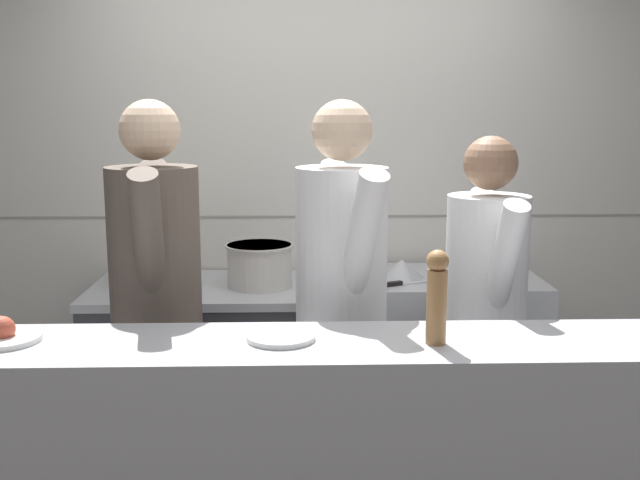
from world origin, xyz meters
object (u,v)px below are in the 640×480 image
pepper_mill (437,295)px  plated_dish_appetiser (281,337)px  sauce_pot (260,264)px  chef_line (485,313)px  chefs_knife (407,283)px  plated_dish_main (2,335)px  mixing_bowl_steel (402,268)px  oven_range (207,369)px  stock_pot (156,263)px  chef_head_cook (156,299)px  chef_sous (341,300)px

pepper_mill → plated_dish_appetiser: bearing=173.7°
sauce_pot → chef_line: size_ratio=0.21×
chefs_knife → plated_dish_main: (-1.47, -1.09, 0.10)m
mixing_bowl_steel → chef_line: 0.70m
sauce_pot → chef_line: chef_line is taller
sauce_pot → oven_range: bearing=175.5°
stock_pot → chefs_knife: size_ratio=1.06×
chef_head_cook → chef_line: 1.33m
chefs_knife → oven_range: bearing=170.3°
oven_range → stock_pot: size_ratio=3.21×
plated_dish_appetiser → sauce_pot: bearing=96.0°
stock_pot → pepper_mill: size_ratio=1.14×
sauce_pot → chef_head_cook: size_ratio=0.19×
sauce_pot → plated_dish_main: sauce_pot is taller
plated_dish_main → chef_head_cook: chef_head_cook is taller
chef_sous → chef_line: 0.60m
chef_sous → oven_range: bearing=113.7°
plated_dish_appetiser → pepper_mill: size_ratio=0.73×
sauce_pot → plated_dish_appetiser: size_ratio=1.49×
plated_dish_main → pepper_mill: size_ratio=0.81×
chef_head_cook → chef_line: chef_head_cook is taller
plated_dish_appetiser → pepper_mill: bearing=-6.3°
chef_line → mixing_bowl_steel: bearing=106.8°
oven_range → chefs_knife: 1.10m
stock_pot → chef_line: size_ratio=0.21×
mixing_bowl_steel → plated_dish_appetiser: bearing=-114.5°
sauce_pot → pepper_mill: size_ratio=1.09×
oven_range → chefs_knife: size_ratio=3.39×
sauce_pot → plated_dish_main: bearing=-121.9°
mixing_bowl_steel → pepper_mill: bearing=-93.2°
chef_sous → chef_line: (0.59, 0.08, -0.08)m
chef_line → oven_range: bearing=146.9°
chef_head_cook → chef_line: bearing=-4.6°
mixing_bowl_steel → plated_dish_appetiser: plated_dish_appetiser is taller
plated_dish_main → pepper_mill: pepper_mill is taller
chefs_knife → sauce_pot: bearing=168.3°
pepper_mill → mixing_bowl_steel: bearing=86.8°
plated_dish_appetiser → chef_head_cook: size_ratio=0.13×
chef_line → pepper_mill: bearing=-120.7°
mixing_bowl_steel → plated_dish_appetiser: (-0.57, -1.24, 0.05)m
plated_dish_main → stock_pot: bearing=78.7°
sauce_pot → chef_line: 1.15m
chefs_knife → plated_dish_appetiser: (-0.57, -1.10, 0.08)m
plated_dish_main → chef_line: 1.81m
chef_head_cook → chefs_knife: bearing=20.7°
sauce_pot → pepper_mill: bearing=-64.3°
plated_dish_appetiser → chefs_knife: bearing=62.4°
mixing_bowl_steel → chef_line: chef_line is taller
plated_dish_appetiser → oven_range: bearing=107.6°
stock_pot → mixing_bowl_steel: 1.21m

